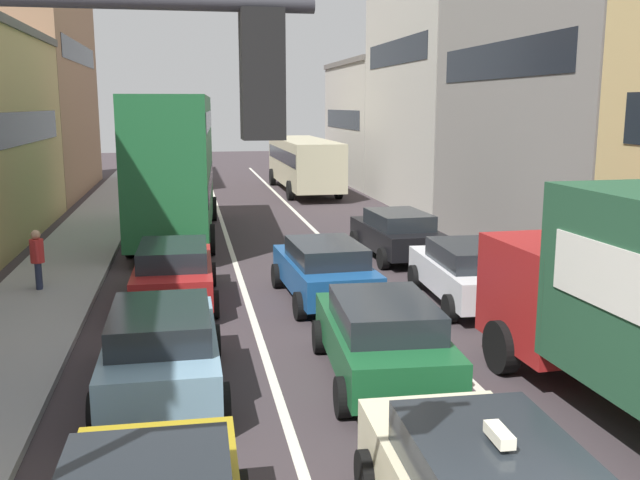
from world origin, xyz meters
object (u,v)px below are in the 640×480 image
(sedan_left_lane_third, at_px, (174,271))
(wagon_left_lane_second, at_px, (162,346))
(hatchback_centre_lane_third, at_px, (325,269))
(bus_mid_queue_primary, at_px, (174,160))
(pedestrian_mid_sidewalk, at_px, (37,258))
(sedan_right_lane_behind_truck, at_px, (469,272))
(sedan_centre_lane_second, at_px, (382,336))
(bus_far_queue_secondary, at_px, (304,160))
(wagon_right_lane_far, at_px, (397,233))

(sedan_left_lane_third, bearing_deg, wagon_left_lane_second, 179.76)
(wagon_left_lane_second, relative_size, hatchback_centre_lane_third, 0.98)
(bus_mid_queue_primary, relative_size, pedestrian_mid_sidewalk, 6.39)
(hatchback_centre_lane_third, height_order, sedan_left_lane_third, same)
(bus_mid_queue_primary, bearing_deg, pedestrian_mid_sidewalk, 157.82)
(sedan_right_lane_behind_truck, bearing_deg, sedan_centre_lane_second, 144.72)
(bus_far_queue_secondary, bearing_deg, bus_mid_queue_primary, 151.31)
(sedan_centre_lane_second, distance_m, sedan_right_lane_behind_truck, 5.47)
(wagon_left_lane_second, bearing_deg, bus_far_queue_secondary, -14.47)
(sedan_right_lane_behind_truck, bearing_deg, wagon_left_lane_second, 122.92)
(wagon_left_lane_second, height_order, wagon_right_lane_far, same)
(wagon_right_lane_far, bearing_deg, hatchback_centre_lane_third, 141.53)
(sedan_right_lane_behind_truck, xyz_separation_m, wagon_right_lane_far, (-0.19, 5.35, 0.00))
(hatchback_centre_lane_third, height_order, sedan_right_lane_behind_truck, same)
(sedan_right_lane_behind_truck, relative_size, pedestrian_mid_sidewalk, 2.64)
(bus_far_queue_secondary, relative_size, pedestrian_mid_sidewalk, 6.34)
(sedan_centre_lane_second, relative_size, sedan_right_lane_behind_truck, 1.00)
(sedan_left_lane_third, bearing_deg, wagon_right_lane_far, -58.60)
(sedan_centre_lane_second, relative_size, wagon_right_lane_far, 1.00)
(hatchback_centre_lane_third, bearing_deg, sedan_left_lane_third, 80.15)
(hatchback_centre_lane_third, xyz_separation_m, bus_mid_queue_primary, (-3.66, 9.21, 2.03))
(pedestrian_mid_sidewalk, bearing_deg, wagon_left_lane_second, 107.44)
(sedan_centre_lane_second, distance_m, bus_mid_queue_primary, 15.02)
(wagon_left_lane_second, xyz_separation_m, wagon_right_lane_far, (6.94, 9.49, 0.00))
(bus_far_queue_secondary, bearing_deg, sedan_left_lane_third, 161.99)
(sedan_left_lane_third, relative_size, wagon_right_lane_far, 0.99)
(wagon_right_lane_far, bearing_deg, wagon_left_lane_second, 141.01)
(sedan_right_lane_behind_truck, bearing_deg, hatchback_centre_lane_third, 77.79)
(hatchback_centre_lane_third, height_order, bus_far_queue_secondary, bus_far_queue_secondary)
(sedan_right_lane_behind_truck, relative_size, bus_far_queue_secondary, 0.42)
(wagon_right_lane_far, height_order, pedestrian_mid_sidewalk, pedestrian_mid_sidewalk)
(wagon_left_lane_second, bearing_deg, pedestrian_mid_sidewalk, 24.98)
(hatchback_centre_lane_third, relative_size, sedan_left_lane_third, 1.01)
(bus_mid_queue_primary, distance_m, pedestrian_mid_sidewalk, 8.22)
(sedan_left_lane_third, height_order, bus_mid_queue_primary, bus_mid_queue_primary)
(sedan_centre_lane_second, distance_m, wagon_left_lane_second, 3.77)
(sedan_right_lane_behind_truck, bearing_deg, wagon_right_lane_far, 4.86)
(wagon_left_lane_second, distance_m, hatchback_centre_lane_third, 6.29)
(sedan_right_lane_behind_truck, distance_m, bus_far_queue_secondary, 22.78)
(bus_far_queue_secondary, bearing_deg, hatchback_centre_lane_third, 171.37)
(bus_mid_queue_primary, bearing_deg, wagon_right_lane_far, -121.97)
(bus_mid_queue_primary, bearing_deg, hatchback_centre_lane_third, -155.46)
(sedan_right_lane_behind_truck, bearing_deg, sedan_left_lane_third, 81.85)
(bus_far_queue_secondary, bearing_deg, pedestrian_mid_sidewalk, 152.41)
(hatchback_centre_lane_third, distance_m, pedestrian_mid_sidewalk, 7.32)
(sedan_left_lane_third, bearing_deg, pedestrian_mid_sidewalk, 67.04)
(sedan_centre_lane_second, bearing_deg, sedan_left_lane_third, 36.16)
(pedestrian_mid_sidewalk, bearing_deg, sedan_left_lane_third, 148.30)
(wagon_left_lane_second, relative_size, pedestrian_mid_sidewalk, 2.59)
(bus_mid_queue_primary, bearing_deg, bus_far_queue_secondary, -25.25)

